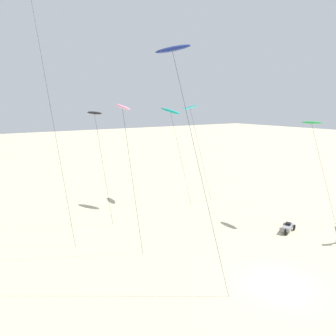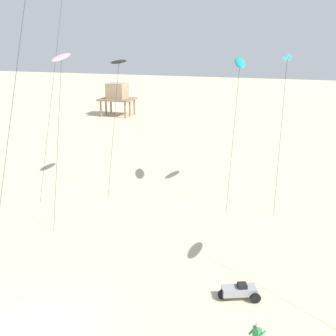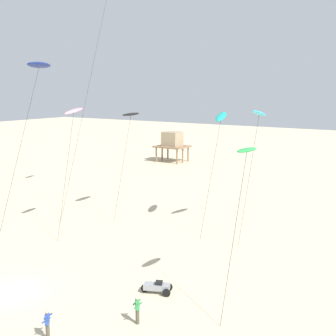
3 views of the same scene
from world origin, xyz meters
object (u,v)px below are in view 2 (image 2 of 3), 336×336
kite_black (119,62)px  stilt_house (117,93)px  kite_teal (240,63)px  kite_pink (61,59)px  kite_cyan (287,59)px  beach_buggy (240,291)px

kite_black → stilt_house: (-15.78, 32.09, -6.85)m
kite_teal → stilt_house: (-25.52, 31.14, -6.92)m
kite_pink → kite_cyan: (13.75, 9.06, -0.14)m
kite_black → stilt_house: size_ratio=1.95×
stilt_house → beach_buggy: stilt_house is taller
kite_pink → kite_cyan: size_ratio=1.01×
kite_pink → kite_black: bearing=85.6°
kite_teal → stilt_house: size_ratio=2.02×
kite_pink → kite_black: kite_pink is taller
kite_cyan → beach_buggy: 18.60m
kite_teal → beach_buggy: 18.12m
stilt_house → beach_buggy: (28.54, -45.79, -3.31)m
kite_pink → stilt_house: 43.02m
kite_cyan → beach_buggy: (-0.41, -15.29, -10.58)m
kite_pink → beach_buggy: (13.34, -6.23, -10.72)m
beach_buggy → kite_cyan: bearing=88.5°
kite_black → stilt_house: bearing=116.2°
stilt_house → beach_buggy: bearing=-58.1°
kite_cyan → beach_buggy: bearing=-91.5°
kite_teal → kite_cyan: 3.50m
kite_teal → stilt_house: 40.85m
kite_pink → kite_black: 7.51m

